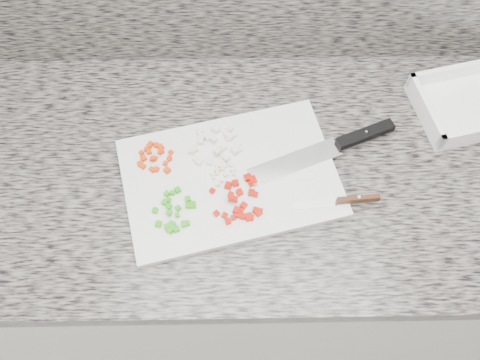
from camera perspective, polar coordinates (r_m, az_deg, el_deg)
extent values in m
cube|color=silver|center=(1.55, 2.65, -7.02)|extent=(3.92, 0.62, 0.86)
cube|color=#646058|center=(1.14, 3.58, 1.10)|extent=(3.96, 0.64, 0.04)
cube|color=silver|center=(1.10, -1.06, 0.24)|extent=(0.49, 0.38, 0.01)
cube|color=red|center=(1.13, -9.69, 3.00)|extent=(0.01, 0.01, 0.01)
cube|color=red|center=(1.14, -9.95, 3.24)|extent=(0.01, 0.01, 0.01)
cube|color=red|center=(1.11, -8.91, 1.14)|extent=(0.01, 0.01, 0.01)
cube|color=red|center=(1.11, -7.97, 1.76)|extent=(0.01, 0.01, 0.01)
cube|color=red|center=(1.11, -9.44, 1.14)|extent=(0.01, 0.01, 0.01)
cube|color=red|center=(1.13, -8.36, 3.05)|extent=(0.01, 0.01, 0.01)
cube|color=red|center=(1.12, -8.57, 2.98)|extent=(0.01, 0.01, 0.01)
cube|color=red|center=(1.13, -10.48, 2.89)|extent=(0.01, 0.01, 0.01)
cube|color=red|center=(1.13, -7.39, 2.96)|extent=(0.01, 0.01, 0.01)
cube|color=red|center=(1.12, -9.34, 2.22)|extent=(0.01, 0.01, 0.01)
cube|color=red|center=(1.10, -7.78, 1.04)|extent=(0.02, 0.02, 0.01)
cube|color=red|center=(1.14, -9.47, 3.80)|extent=(0.01, 0.01, 0.01)
cube|color=red|center=(1.14, -9.70, 3.56)|extent=(0.01, 0.01, 0.01)
cube|color=red|center=(1.11, -9.25, 1.06)|extent=(0.01, 0.01, 0.01)
cube|color=red|center=(1.14, -9.52, 3.80)|extent=(0.01, 0.01, 0.01)
cube|color=red|center=(1.13, -10.25, 2.30)|extent=(0.02, 0.02, 0.01)
cube|color=red|center=(1.12, -7.54, 2.24)|extent=(0.01, 0.01, 0.01)
cube|color=red|center=(1.11, -9.25, 2.29)|extent=(0.01, 0.01, 0.01)
cube|color=red|center=(1.12, -10.32, 1.45)|extent=(0.01, 0.01, 0.01)
cube|color=red|center=(1.13, -8.44, 3.48)|extent=(0.01, 0.01, 0.01)
cube|color=red|center=(1.12, -7.50, 2.45)|extent=(0.01, 0.01, 0.01)
cube|color=red|center=(1.14, -8.87, 3.67)|extent=(0.01, 0.01, 0.01)
cube|color=red|center=(1.12, -10.65, 1.70)|extent=(0.01, 0.01, 0.01)
cube|color=red|center=(1.12, -9.06, 2.29)|extent=(0.01, 0.01, 0.01)
cube|color=beige|center=(1.11, -2.41, 3.08)|extent=(0.02, 0.02, 0.01)
cube|color=beige|center=(1.11, -1.46, 2.30)|extent=(0.02, 0.02, 0.01)
cube|color=beige|center=(1.13, -1.14, 4.63)|extent=(0.01, 0.01, 0.01)
cube|color=beige|center=(1.11, -4.73, 2.23)|extent=(0.02, 0.02, 0.01)
cube|color=beige|center=(1.15, -2.59, 5.41)|extent=(0.02, 0.02, 0.01)
cube|color=beige|center=(1.11, -4.40, 1.91)|extent=(0.02, 0.02, 0.01)
cube|color=beige|center=(1.14, -0.58, 4.85)|extent=(0.01, 0.01, 0.01)
cube|color=beige|center=(1.12, -1.78, 3.47)|extent=(0.02, 0.02, 0.01)
cube|color=beige|center=(1.13, -1.22, 4.44)|extent=(0.01, 0.01, 0.01)
cube|color=beige|center=(1.12, -5.18, 3.14)|extent=(0.01, 0.01, 0.01)
cube|color=beige|center=(1.12, -0.02, 3.27)|extent=(0.01, 0.01, 0.01)
cube|color=beige|center=(1.12, -2.83, 4.38)|extent=(0.01, 0.01, 0.01)
cube|color=beige|center=(1.13, -1.11, 4.63)|extent=(0.02, 0.02, 0.01)
cube|color=beige|center=(1.12, -0.51, 3.11)|extent=(0.02, 0.02, 0.01)
cube|color=beige|center=(1.14, -4.31, 5.15)|extent=(0.02, 0.02, 0.01)
cube|color=beige|center=(1.12, -4.92, 3.33)|extent=(0.02, 0.02, 0.01)
cube|color=beige|center=(1.14, -1.49, 5.03)|extent=(0.01, 0.01, 0.01)
cube|color=beige|center=(1.14, -4.12, 4.67)|extent=(0.01, 0.01, 0.01)
cube|color=beige|center=(1.12, -0.32, 3.64)|extent=(0.02, 0.02, 0.01)
cube|color=beige|center=(1.13, -4.22, 4.11)|extent=(0.01, 0.01, 0.01)
cube|color=beige|center=(1.14, -1.24, 4.75)|extent=(0.02, 0.02, 0.01)
cube|color=beige|center=(1.10, -1.92, 1.84)|extent=(0.01, 0.01, 0.01)
cube|color=beige|center=(1.12, -0.57, 3.34)|extent=(0.02, 0.02, 0.01)
cube|color=beige|center=(1.10, -3.27, 1.92)|extent=(0.01, 0.01, 0.01)
cube|color=beige|center=(1.15, -1.12, 5.45)|extent=(0.01, 0.01, 0.01)
cube|color=beige|center=(1.15, -2.45, 5.39)|extent=(0.02, 0.02, 0.01)
cube|color=beige|center=(1.13, -3.46, 4.52)|extent=(0.02, 0.02, 0.01)
cube|color=#28990D|center=(1.07, -7.63, -2.14)|extent=(0.01, 0.01, 0.01)
cube|color=#28990D|center=(1.06, -7.58, -2.82)|extent=(0.01, 0.01, 0.01)
cube|color=#28990D|center=(1.05, -5.96, -4.67)|extent=(0.01, 0.01, 0.01)
cube|color=#28990D|center=(1.06, -6.71, -3.74)|extent=(0.01, 0.01, 0.01)
cube|color=#28990D|center=(1.05, -7.32, -4.76)|extent=(0.02, 0.02, 0.01)
cube|color=#28990D|center=(1.08, -7.21, -1.38)|extent=(0.01, 0.01, 0.01)
cube|color=#28990D|center=(1.04, -6.84, -5.19)|extent=(0.02, 0.02, 0.01)
cube|color=#28990D|center=(1.05, -7.21, -4.69)|extent=(0.01, 0.01, 0.01)
cube|color=#28990D|center=(1.05, -7.79, -4.96)|extent=(0.01, 0.01, 0.01)
cube|color=#28990D|center=(1.06, -5.53, -2.70)|extent=(0.01, 0.01, 0.01)
cube|color=#28990D|center=(1.06, -6.62, -3.02)|extent=(0.01, 0.01, 0.01)
cube|color=#28990D|center=(1.07, -8.04, -2.35)|extent=(0.01, 0.01, 0.01)
cube|color=#28990D|center=(1.08, -6.67, -1.07)|extent=(0.01, 0.01, 0.01)
cube|color=#28990D|center=(1.04, -7.46, -5.32)|extent=(0.02, 0.02, 0.01)
cube|color=#28990D|center=(1.06, -5.07, -2.65)|extent=(0.01, 0.01, 0.01)
cube|color=#28990D|center=(1.05, -7.56, -3.49)|extent=(0.01, 0.01, 0.01)
cube|color=#28990D|center=(1.05, -5.67, -4.63)|extent=(0.01, 0.01, 0.01)
cube|color=#28990D|center=(1.08, -7.80, -1.48)|extent=(0.01, 0.01, 0.01)
cube|color=#28990D|center=(1.07, -9.03, -3.21)|extent=(0.01, 0.01, 0.01)
cube|color=#28990D|center=(1.05, -8.68, -4.64)|extent=(0.01, 0.01, 0.01)
cube|color=#28990D|center=(1.07, -5.59, -2.05)|extent=(0.01, 0.01, 0.01)
cube|color=#B50F02|center=(1.05, -0.35, -3.28)|extent=(0.02, 0.02, 0.01)
cube|color=#B50F02|center=(1.07, -2.97, -1.16)|extent=(0.01, 0.01, 0.01)
cube|color=#B50F02|center=(1.08, 1.42, -0.16)|extent=(0.02, 0.02, 0.01)
cube|color=#B50F02|center=(1.08, 0.76, 0.27)|extent=(0.02, 0.02, 0.01)
cube|color=#B50F02|center=(1.05, 2.19, -3.33)|extent=(0.01, 0.01, 0.01)
cube|color=#B50F02|center=(1.05, -0.97, -1.88)|extent=(0.01, 0.01, 0.01)
cube|color=#B50F02|center=(1.05, -0.53, -2.06)|extent=(0.01, 0.01, 0.01)
cube|color=#B50F02|center=(1.07, 1.24, -1.35)|extent=(0.01, 0.01, 0.01)
cube|color=#B50F02|center=(1.05, -0.72, -4.03)|extent=(0.01, 0.01, 0.01)
cube|color=#B50F02|center=(1.06, -0.99, -1.54)|extent=(0.01, 0.01, 0.01)
cube|color=#B50F02|center=(1.05, 1.67, -3.23)|extent=(0.01, 0.01, 0.01)
cube|color=#B50F02|center=(1.04, -1.30, -4.44)|extent=(0.01, 0.01, 0.01)
cube|color=#B50F02|center=(1.05, 0.94, -3.97)|extent=(0.02, 0.02, 0.01)
cube|color=#B50F02|center=(1.05, 0.08, -3.34)|extent=(0.01, 0.01, 0.01)
cube|color=#B50F02|center=(1.08, -1.26, -0.61)|extent=(0.02, 0.02, 0.01)
cube|color=#B50F02|center=(1.05, -1.64, -3.80)|extent=(0.01, 0.01, 0.01)
cube|color=#B50F02|center=(1.08, 1.21, -0.38)|extent=(0.02, 0.02, 0.01)
cube|color=#B50F02|center=(1.05, -0.28, -3.67)|extent=(0.01, 0.01, 0.01)
cube|color=#B50F02|center=(1.05, -2.54, -3.58)|extent=(0.01, 0.01, 0.01)
cube|color=#B50F02|center=(1.05, 1.96, -3.51)|extent=(0.02, 0.02, 0.01)
cube|color=#B50F02|center=(1.08, 1.38, 0.11)|extent=(0.01, 0.01, 0.01)
cube|color=#B50F02|center=(1.06, 0.39, -2.73)|extent=(0.02, 0.02, 0.01)
cube|color=#B50F02|center=(1.08, 0.93, 0.24)|extent=(0.02, 0.02, 0.01)
cube|color=#B50F02|center=(1.05, 1.19, -4.04)|extent=(0.01, 0.01, 0.01)
cube|color=#B50F02|center=(1.08, -0.48, -0.34)|extent=(0.01, 0.01, 0.01)
cube|color=#B50F02|center=(1.05, 0.30, -3.91)|extent=(0.01, 0.01, 0.01)
cube|color=#B50F02|center=(1.07, -0.06, -1.33)|extent=(0.02, 0.02, 0.01)
cube|color=#B50F02|center=(1.07, 1.65, -1.54)|extent=(0.01, 0.01, 0.01)
cube|color=beige|center=(1.09, -2.84, 0.23)|extent=(0.01, 0.01, 0.01)
cube|color=beige|center=(1.10, -0.89, 1.61)|extent=(0.01, 0.01, 0.01)
cube|color=beige|center=(1.09, -2.91, 0.59)|extent=(0.01, 0.01, 0.01)
cube|color=beige|center=(1.10, -1.90, 1.21)|extent=(0.01, 0.01, 0.01)
cube|color=beige|center=(1.08, -2.37, -0.40)|extent=(0.01, 0.01, 0.01)
cube|color=beige|center=(1.09, -2.41, 0.71)|extent=(0.01, 0.01, 0.01)
cube|color=beige|center=(1.09, -0.64, 0.66)|extent=(0.01, 0.01, 0.01)
cube|color=beige|center=(1.10, -2.37, 1.57)|extent=(0.01, 0.01, 0.01)
cube|color=beige|center=(1.09, -0.74, 1.07)|extent=(0.01, 0.01, 0.01)
cube|color=beige|center=(1.10, -2.42, 1.04)|extent=(0.01, 0.01, 0.01)
cube|color=beige|center=(1.08, -2.07, -0.05)|extent=(0.01, 0.01, 0.01)
cube|color=beige|center=(1.10, -2.04, 1.53)|extent=(0.01, 0.01, 0.01)
cube|color=beige|center=(1.08, -0.59, 0.02)|extent=(0.01, 0.01, 0.01)
cube|color=beige|center=(1.10, -1.63, 1.54)|extent=(0.01, 0.01, 0.01)
cube|color=beige|center=(1.09, -1.52, 0.62)|extent=(0.01, 0.01, 0.01)
cube|color=silver|center=(1.11, 5.88, 1.93)|extent=(0.20, 0.12, 0.00)
cube|color=black|center=(1.17, 13.23, 4.78)|extent=(0.13, 0.07, 0.02)
cylinder|color=silver|center=(1.16, 13.32, 5.02)|extent=(0.01, 0.01, 0.00)
cube|color=silver|center=(1.07, 7.99, -2.57)|extent=(0.09, 0.02, 0.00)
cube|color=#451E11|center=(1.09, 12.49, -2.01)|extent=(0.09, 0.02, 0.02)
cylinder|color=silver|center=(1.08, 12.59, -1.80)|extent=(0.01, 0.01, 0.00)
cube|color=white|center=(1.30, 23.44, 7.20)|extent=(0.28, 0.23, 0.01)
cube|color=white|center=(1.32, 22.37, 10.73)|extent=(0.24, 0.07, 0.04)
cube|color=white|center=(1.23, 19.20, 7.05)|extent=(0.05, 0.17, 0.04)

